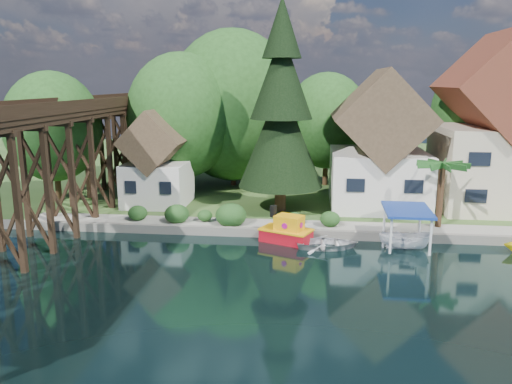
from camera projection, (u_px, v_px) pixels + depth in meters
The scene contains 15 objects.
ground at pixel (279, 283), 26.51m from camera, with size 140.00×140.00×0.00m, color black.
bank at pixel (297, 169), 59.44m from camera, with size 140.00×52.00×0.50m, color #2D4F1F.
seawall at pixel (345, 235), 33.77m from camera, with size 60.00×0.40×0.62m, color slate.
promenade at pixel (373, 228), 34.77m from camera, with size 50.00×2.60×0.06m, color gray.
trestle_bridge at pixel (37, 163), 32.09m from camera, with size 4.12×44.18×9.30m.
house_left at pixel (379, 149), 40.17m from camera, with size 7.64×8.64×11.02m.
house_center at pixel (495, 134), 39.41m from camera, with size 8.65×9.18×13.89m.
shed at pixel (157, 165), 40.93m from camera, with size 5.09×5.40×7.85m.
bg_trees at pixel (306, 117), 45.44m from camera, with size 49.90×13.30×10.57m.
shrubs at pixel (223, 214), 35.72m from camera, with size 15.76×2.47×1.70m.
conifer at pixel (281, 111), 37.93m from camera, with size 6.56×6.56×16.15m.
palm_tree at pixel (443, 167), 34.01m from camera, with size 3.95×3.95×4.91m.
tugboat at pixel (287, 231), 33.23m from camera, with size 3.80×3.01×2.43m.
boat_white_a at pixel (327, 242), 32.05m from camera, with size 2.83×3.97×0.82m, color silver.
boat_canopy at pixel (406, 232), 31.72m from camera, with size 3.36×4.20×2.65m.
Camera 1 is at (1.54, -24.80, 10.50)m, focal length 35.00 mm.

